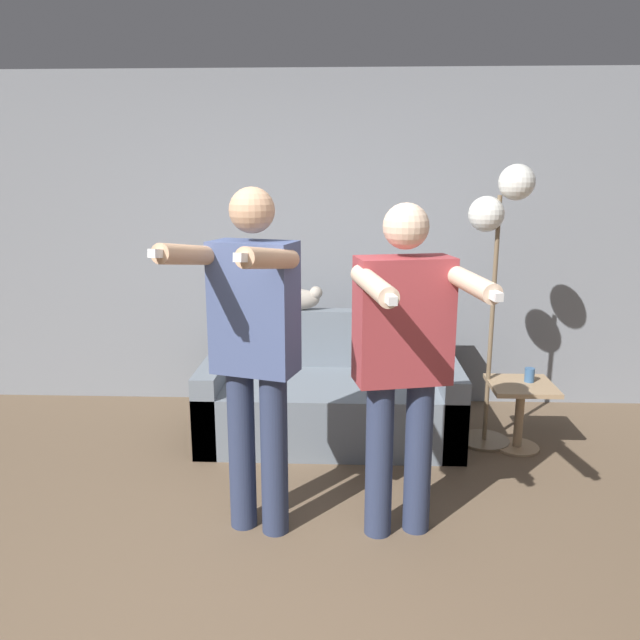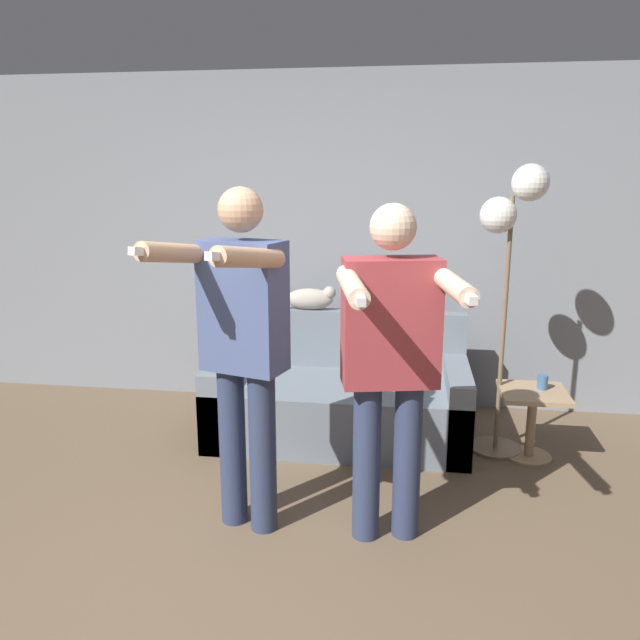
% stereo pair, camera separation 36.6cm
% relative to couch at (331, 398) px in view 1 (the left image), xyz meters
% --- Properties ---
extents(ground_plane, '(16.00, 16.00, 0.00)m').
position_rel_couch_xyz_m(ground_plane, '(-0.31, -1.98, -0.27)').
color(ground_plane, brown).
extents(wall_back, '(10.00, 0.05, 2.60)m').
position_rel_couch_xyz_m(wall_back, '(-0.31, 0.73, 1.03)').
color(wall_back, gray).
rests_on(wall_back, ground_plane).
extents(couch, '(1.78, 0.89, 0.84)m').
position_rel_couch_xyz_m(couch, '(0.00, 0.00, 0.00)').
color(couch, slate).
rests_on(couch, ground_plane).
extents(person_left, '(0.60, 0.76, 1.78)m').
position_rel_couch_xyz_m(person_left, '(-0.35, -1.26, 0.76)').
color(person_left, '#2D3856').
rests_on(person_left, ground_plane).
extents(person_right, '(0.62, 0.75, 1.71)m').
position_rel_couch_xyz_m(person_right, '(0.38, -1.26, 0.73)').
color(person_right, '#2D3856').
rests_on(person_right, ground_plane).
extents(cat, '(0.48, 0.14, 0.18)m').
position_rel_couch_xyz_m(cat, '(-0.26, 0.33, 0.66)').
color(cat, '#B7AD9E').
rests_on(cat, couch).
extents(floor_lamp, '(0.41, 0.35, 1.90)m').
position_rel_couch_xyz_m(floor_lamp, '(1.09, -0.10, 1.22)').
color(floor_lamp, '#756047').
rests_on(floor_lamp, ground_plane).
extents(side_table, '(0.42, 0.42, 0.47)m').
position_rel_couch_xyz_m(side_table, '(1.29, -0.19, 0.06)').
color(side_table, '#A38460').
rests_on(side_table, ground_plane).
extents(cup, '(0.07, 0.07, 0.10)m').
position_rel_couch_xyz_m(cup, '(1.35, -0.15, 0.24)').
color(cup, '#3D6693').
rests_on(cup, side_table).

